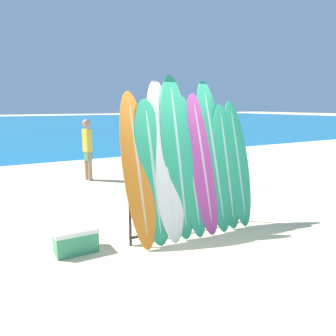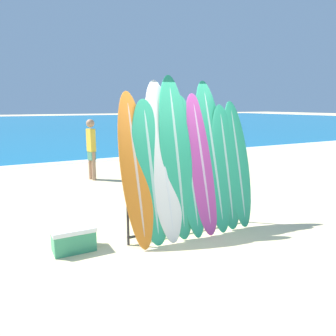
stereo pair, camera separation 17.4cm
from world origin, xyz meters
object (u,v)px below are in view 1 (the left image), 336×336
object	(u,v)px
surfboard_slot_0	(138,169)
surfboard_slot_1	(153,172)
surfboard_rack	(191,203)
surfboard_slot_3	(178,157)
surfboard_slot_5	(202,163)
surfboard_slot_8	(237,163)
cooler_box	(76,240)
surfboard_slot_7	(226,166)
person_near_water	(87,147)
person_mid_beach	(144,147)
surfboard_slot_6	(213,155)
surfboard_slot_2	(165,160)
surfboard_slot_4	(190,166)

from	to	relation	value
surfboard_slot_0	surfboard_slot_1	size ratio (longest dim) A/B	1.05
surfboard_rack	surfboard_slot_3	size ratio (longest dim) A/B	0.86
surfboard_slot_5	surfboard_slot_8	world-z (taller)	surfboard_slot_5
cooler_box	surfboard_slot_7	bearing A→B (deg)	-4.21
surfboard_slot_5	surfboard_slot_7	world-z (taller)	surfboard_slot_5
surfboard_rack	person_near_water	xyz separation A→B (m)	(-0.40, 4.77, 0.44)
surfboard_slot_5	person_mid_beach	size ratio (longest dim) A/B	1.49
surfboard_slot_8	cooler_box	xyz separation A→B (m)	(-2.89, 0.19, -0.92)
surfboard_slot_3	surfboard_slot_6	size ratio (longest dim) A/B	1.02
surfboard_slot_5	person_mid_beach	xyz separation A→B (m)	(1.17, 4.79, -0.31)
surfboard_slot_0	surfboard_slot_6	distance (m)	1.45
surfboard_slot_0	person_mid_beach	size ratio (longest dim) A/B	1.50
surfboard_slot_8	person_mid_beach	world-z (taller)	surfboard_slot_8
surfboard_slot_2	surfboard_slot_8	distance (m)	1.46
surfboard_rack	surfboard_slot_6	size ratio (longest dim) A/B	0.88
surfboard_rack	surfboard_slot_2	distance (m)	0.89
surfboard_slot_4	surfboard_slot_8	distance (m)	0.99
surfboard_slot_0	surfboard_slot_4	distance (m)	0.95
surfboard_slot_1	surfboard_slot_4	distance (m)	0.70
surfboard_slot_5	surfboard_slot_2	bearing A→B (deg)	177.67
surfboard_slot_1	surfboard_slot_2	bearing A→B (deg)	9.19
surfboard_slot_5	surfboard_slot_7	xyz separation A→B (m)	(0.50, -0.03, -0.09)
person_near_water	cooler_box	xyz separation A→B (m)	(-1.51, -4.57, -0.77)
surfboard_slot_1	person_near_water	size ratio (longest dim) A/B	1.28
surfboard_slot_3	surfboard_slot_2	bearing A→B (deg)	176.61
surfboard_slot_4	surfboard_slot_7	xyz separation A→B (m)	(0.74, -0.03, -0.07)
surfboard_slot_6	surfboard_slot_7	bearing A→B (deg)	-14.36
surfboard_slot_2	person_mid_beach	bearing A→B (deg)	68.52
person_near_water	person_mid_beach	xyz separation A→B (m)	(1.80, 0.05, -0.10)
surfboard_slot_3	surfboard_slot_5	size ratio (longest dim) A/B	1.12
surfboard_slot_1	surfboard_slot_3	size ratio (longest dim) A/B	0.85
surfboard_slot_2	surfboard_slot_4	distance (m)	0.48
person_near_water	person_mid_beach	world-z (taller)	person_near_water
surfboard_slot_7	cooler_box	size ratio (longest dim) A/B	3.47
surfboard_rack	surfboard_slot_6	bearing A→B (deg)	7.81
surfboard_slot_4	person_near_water	bearing A→B (deg)	94.72
surfboard_slot_3	person_near_water	world-z (taller)	surfboard_slot_3
surfboard_slot_3	cooler_box	world-z (taller)	surfboard_slot_3
surfboard_slot_7	surfboard_slot_0	bearing A→B (deg)	178.75
surfboard_rack	surfboard_slot_1	bearing A→B (deg)	178.45
surfboard_slot_5	cooler_box	world-z (taller)	surfboard_slot_5
surfboard_rack	person_mid_beach	world-z (taller)	person_mid_beach
surfboard_slot_8	cooler_box	bearing A→B (deg)	176.26
surfboard_slot_1	surfboard_slot_5	size ratio (longest dim) A/B	0.96
surfboard_slot_1	surfboard_slot_7	bearing A→B (deg)	-0.61
surfboard_slot_1	surfboard_slot_2	distance (m)	0.29
surfboard_slot_0	cooler_box	size ratio (longest dim) A/B	3.80
surfboard_slot_5	surfboard_slot_7	size ratio (longest dim) A/B	1.09
surfboard_slot_1	surfboard_slot_8	size ratio (longest dim) A/B	1.01
surfboard_slot_4	surfboard_slot_7	distance (m)	0.74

